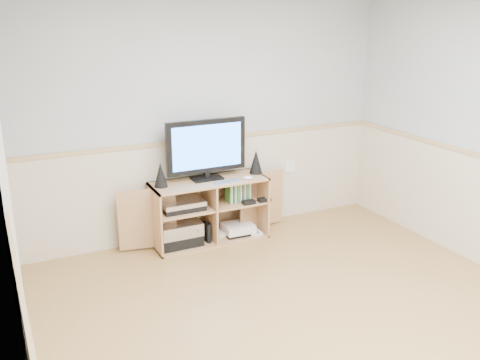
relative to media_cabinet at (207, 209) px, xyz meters
name	(u,v)px	position (x,y,z in m)	size (l,w,h in m)	color
room	(318,176)	(0.02, -1.93, 0.88)	(4.04, 4.54, 2.54)	tan
media_cabinet	(207,209)	(0.00, 0.00, 0.00)	(1.84, 0.44, 0.65)	tan
monitor	(206,148)	(0.00, -0.01, 0.65)	(0.83, 0.18, 0.61)	black
speaker_left	(161,175)	(-0.49, -0.03, 0.44)	(0.13, 0.13, 0.24)	black
speaker_right	(256,162)	(0.54, -0.03, 0.44)	(0.14, 0.14, 0.25)	black
keyboard	(228,182)	(0.15, -0.19, 0.32)	(0.28, 0.11, 0.01)	silver
mouse	(248,178)	(0.37, -0.19, 0.34)	(0.10, 0.06, 0.04)	white
av_components	(181,226)	(-0.32, -0.05, -0.11)	(0.51, 0.31, 0.47)	black
game_consoles	(237,229)	(0.30, -0.07, -0.26)	(0.45, 0.30, 0.11)	white
game_cases	(238,192)	(0.31, -0.07, 0.15)	(0.24, 0.14, 0.19)	#3F8C3F
wall_outlet	(289,167)	(1.08, 0.18, 0.27)	(0.12, 0.03, 0.12)	white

